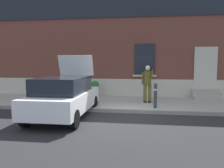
% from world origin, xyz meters
% --- Properties ---
extents(ground_plane, '(80.00, 80.00, 0.00)m').
position_xyz_m(ground_plane, '(0.00, 0.00, 0.00)').
color(ground_plane, '#232326').
extents(sidewalk, '(24.00, 3.60, 0.15)m').
position_xyz_m(sidewalk, '(0.00, 2.80, 0.07)').
color(sidewalk, '#99968E').
rests_on(sidewalk, ground).
extents(curb_edge, '(24.00, 0.12, 0.15)m').
position_xyz_m(curb_edge, '(0.00, 0.94, 0.07)').
color(curb_edge, gray).
rests_on(curb_edge, ground).
extents(building_facade, '(24.00, 1.52, 7.50)m').
position_xyz_m(building_facade, '(0.01, 5.29, 3.73)').
color(building_facade, brown).
rests_on(building_facade, ground).
extents(entrance_stoop, '(1.42, 0.96, 0.48)m').
position_xyz_m(entrance_stoop, '(4.02, 4.23, 0.34)').
color(entrance_stoop, '#9E998E').
rests_on(entrance_stoop, sidewalk).
extents(hatchback_car_white, '(1.82, 4.08, 2.34)m').
position_xyz_m(hatchback_car_white, '(-2.10, -0.07, 0.80)').
color(hatchback_car_white, white).
rests_on(hatchback_car_white, ground).
extents(bollard_near_person, '(0.15, 0.15, 1.04)m').
position_xyz_m(bollard_near_person, '(1.27, 1.35, 0.71)').
color(bollard_near_person, '#333338').
rests_on(bollard_near_person, sidewalk).
extents(bollard_far_left, '(0.15, 0.15, 1.04)m').
position_xyz_m(bollard_far_left, '(-2.04, 1.35, 0.71)').
color(bollard_far_left, '#333338').
rests_on(bollard_far_left, sidewalk).
extents(person_on_phone, '(0.51, 0.51, 1.74)m').
position_xyz_m(person_on_phone, '(0.96, 2.53, 1.15)').
color(person_on_phone, '#514C1E').
rests_on(person_on_phone, sidewalk).
extents(planter_terracotta, '(0.44, 0.44, 0.86)m').
position_xyz_m(planter_terracotta, '(-4.41, 3.83, 0.61)').
color(planter_terracotta, '#B25B38').
rests_on(planter_terracotta, sidewalk).
extents(planter_cream, '(0.44, 0.44, 0.86)m').
position_xyz_m(planter_cream, '(-1.88, 4.15, 0.61)').
color(planter_cream, beige).
rests_on(planter_cream, sidewalk).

